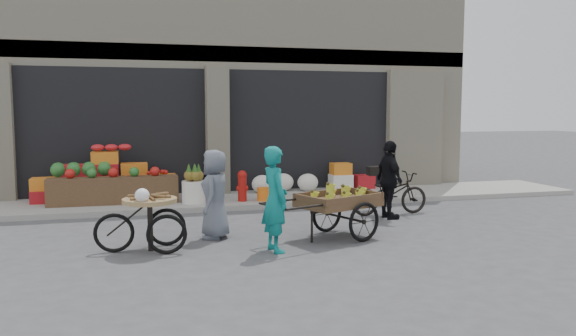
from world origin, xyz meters
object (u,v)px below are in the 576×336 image
object	(u,v)px
fire_hydrant	(242,185)
vendor_woman	(275,199)
pineapple_bin	(194,192)
vendor_grey	(215,194)
cyclist	(389,180)
bicycle	(390,193)
banana_cart	(336,199)
orange_bucket	(264,194)
seated_person	(208,179)
tricycle_cart	(150,215)

from	to	relation	value
fire_hydrant	vendor_woman	bearing A→B (deg)	-93.53
pineapple_bin	vendor_grey	distance (m)	3.09
fire_hydrant	cyclist	size ratio (longest dim) A/B	0.45
vendor_grey	bicycle	size ratio (longest dim) A/B	0.89
vendor_grey	bicycle	world-z (taller)	vendor_grey
vendor_woman	fire_hydrant	bearing A→B (deg)	-12.62
pineapple_bin	banana_cart	bearing A→B (deg)	-60.19
banana_cart	bicycle	distance (m)	2.56
fire_hydrant	orange_bucket	distance (m)	0.55
fire_hydrant	orange_bucket	xyz separation A→B (m)	(0.50, -0.05, -0.23)
seated_person	vendor_grey	size ratio (longest dim) A/B	0.61
pineapple_bin	bicycle	size ratio (longest dim) A/B	0.30
vendor_woman	banana_cart	bearing A→B (deg)	-73.45
bicycle	cyclist	world-z (taller)	cyclist
seated_person	vendor_woman	bearing A→B (deg)	-94.75
orange_bucket	bicycle	distance (m)	2.91
orange_bucket	vendor_grey	distance (m)	3.38
banana_cart	pineapple_bin	bearing A→B (deg)	98.33
pineapple_bin	vendor_woman	bearing A→B (deg)	-78.70
orange_bucket	tricycle_cart	world-z (taller)	tricycle_cart
tricycle_cart	bicycle	bearing A→B (deg)	22.92
cyclist	banana_cart	bearing A→B (deg)	127.45
seated_person	banana_cart	size ratio (longest dim) A/B	0.38
tricycle_cart	bicycle	size ratio (longest dim) A/B	0.84
fire_hydrant	bicycle	world-z (taller)	bicycle
tricycle_cart	bicycle	world-z (taller)	tricycle_cart
vendor_woman	bicycle	distance (m)	3.89
orange_bucket	banana_cart	bearing A→B (deg)	-82.30
banana_cart	cyclist	size ratio (longest dim) A/B	1.54
vendor_grey	fire_hydrant	bearing A→B (deg)	-179.51
pineapple_bin	cyclist	xyz separation A→B (m)	(3.71, -2.26, 0.42)
vendor_woman	tricycle_cart	bearing A→B (deg)	64.79
fire_hydrant	cyclist	xyz separation A→B (m)	(2.61, -2.21, 0.29)
fire_hydrant	vendor_grey	distance (m)	3.20
fire_hydrant	pineapple_bin	bearing A→B (deg)	177.40
seated_person	banana_cart	xyz separation A→B (m)	(1.68, -4.22, 0.11)
fire_hydrant	tricycle_cart	size ratio (longest dim) A/B	0.49
pineapple_bin	orange_bucket	distance (m)	1.61
banana_cart	bicycle	size ratio (longest dim) A/B	1.43
seated_person	vendor_grey	bearing A→B (deg)	-105.20
orange_bucket	seated_person	size ratio (longest dim) A/B	0.34
orange_bucket	vendor_grey	xyz separation A→B (m)	(-1.53, -2.97, 0.50)
vendor_woman	bicycle	bearing A→B (deg)	-61.61
vendor_woman	cyclist	distance (m)	3.47
vendor_grey	orange_bucket	bearing A→B (deg)	172.07
banana_cart	tricycle_cart	xyz separation A→B (m)	(-3.12, -0.05, -0.13)
seated_person	bicycle	bearing A→B (deg)	-45.01
vendor_woman	tricycle_cart	xyz separation A→B (m)	(-1.89, 0.55, -0.26)
banana_cart	orange_bucket	bearing A→B (deg)	76.22
pineapple_bin	tricycle_cart	xyz separation A→B (m)	(-1.05, -3.67, 0.20)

